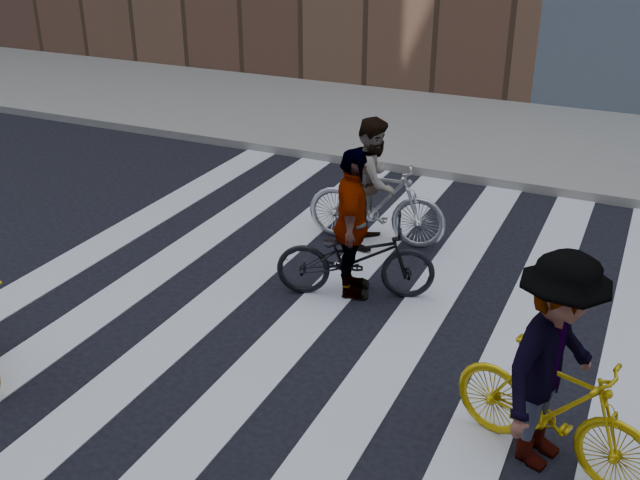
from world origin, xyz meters
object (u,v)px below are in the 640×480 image
Objects in this scene: rider_mid at (374,182)px; rider_rear at (352,224)px; bike_silver_mid at (377,204)px; bike_dark_rear at (356,258)px; bike_yellow_right at (553,407)px; rider_right at (554,362)px.

rider_rear is (0.30, -1.45, 0.03)m from rider_mid.
bike_silver_mid reaches higher than bike_dark_rear.
rider_mid is at bearing 58.06° from bike_yellow_right.
rider_right is 3.16m from rider_rear.
bike_silver_mid is 1.51m from rider_rear.
bike_silver_mid is 1.02× the size of bike_dark_rear.
rider_mid is 0.91× the size of rider_right.
bike_dark_rear is 3.16m from rider_right.
rider_mid is at bearing -6.61° from bike_dark_rear.
rider_right is at bearing 107.76° from bike_yellow_right.
bike_dark_rear is at bearing -174.34° from bike_silver_mid.
rider_rear is at bearing -176.25° from bike_silver_mid.
rider_mid reaches higher than bike_yellow_right.
bike_yellow_right is at bearing -146.34° from bike_silver_mid.
rider_rear reaches higher than bike_silver_mid.
rider_mid is at bearing 83.85° from bike_silver_mid.
bike_silver_mid is at bearing -8.49° from bike_dark_rear.
bike_yellow_right is 1.02× the size of rider_mid.
bike_silver_mid is at bearing 57.56° from bike_yellow_right.
bike_silver_mid is 1.06× the size of bike_yellow_right.
rider_mid is at bearing -8.49° from rider_rear.
rider_mid is (-2.86, 3.37, 0.33)m from bike_yellow_right.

